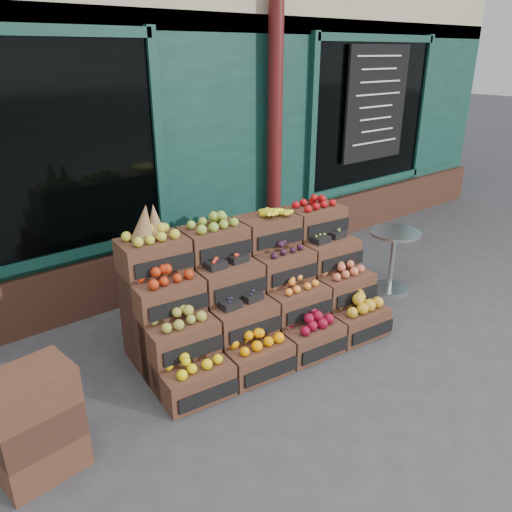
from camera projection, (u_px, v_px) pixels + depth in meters
ground at (321, 359)px, 4.57m from camera, size 60.00×60.00×0.00m
shop_facade at (77, 67)px, 7.31m from camera, size 12.00×6.24×4.80m
crate_display at (255, 297)px, 4.73m from camera, size 2.45×1.39×1.46m
spare_crates at (36, 424)px, 3.21m from camera, size 0.56×0.42×0.79m
bistro_table at (393, 254)px, 5.73m from camera, size 0.58×0.58×0.73m
shopkeeper at (45, 228)px, 5.21m from camera, size 0.76×0.62×1.81m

